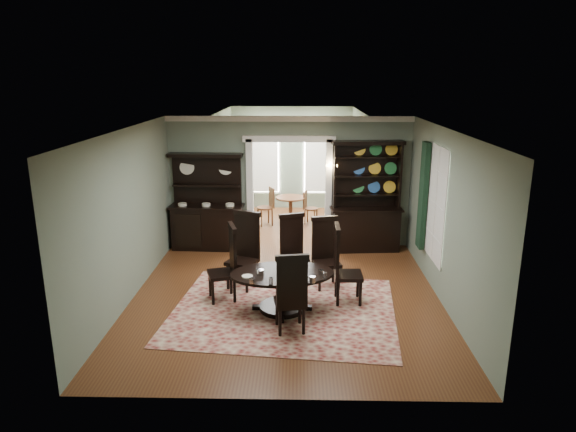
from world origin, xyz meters
The scene contains 19 objects.
room centered at (0.00, 0.04, 1.58)m, with size 5.51×6.01×3.01m.
parlor centered at (0.00, 5.53, 1.52)m, with size 3.51×3.50×3.01m.
doorway_trim centered at (0.00, 3.00, 1.62)m, with size 2.08×0.25×2.57m.
right_window centered at (2.69, 0.93, 1.60)m, with size 0.15×1.47×2.12m.
wall_sconce centered at (0.95, 2.85, 1.89)m, with size 0.27×0.21×0.21m.
rug centered at (-0.02, -0.51, 0.01)m, with size 3.73×3.06×0.01m, color maroon.
dining_table centered at (-0.05, -0.50, 0.48)m, with size 1.87×1.81×0.69m.
centerpiece centered at (0.05, -0.56, 0.75)m, with size 1.41×0.91×0.23m.
chair_far_left centered at (-0.78, 0.57, 0.76)m, with size 0.68×0.67×1.44m.
chair_far_mid centered at (0.12, 0.87, 0.69)m, with size 0.62×0.60×1.32m.
chair_far_right centered at (0.73, 0.61, 0.70)m, with size 0.59×0.57×1.33m.
chair_end_left centered at (-1.01, -0.07, 0.72)m, with size 0.61×0.62×1.37m.
chair_end_right centered at (0.98, -0.14, 0.74)m, with size 0.50×0.54×1.41m.
chair_near centered at (0.12, -1.31, 0.70)m, with size 0.56×0.54×1.33m.
sideboard centered at (-1.87, 2.74, 0.76)m, with size 1.69×0.66×2.19m.
welsh_dresser centered at (1.74, 2.73, 0.90)m, with size 1.63×0.71×2.48m.
parlor_table centered at (0.00, 4.75, 0.48)m, with size 0.80×0.80×0.74m.
parlor_chair_left centered at (-0.61, 4.64, 0.54)m, with size 0.48×0.47×1.01m.
parlor_chair_right centered at (0.49, 4.79, 0.47)m, with size 0.41×0.40×0.88m.
Camera 1 is at (0.23, -8.51, 3.88)m, focal length 32.00 mm.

